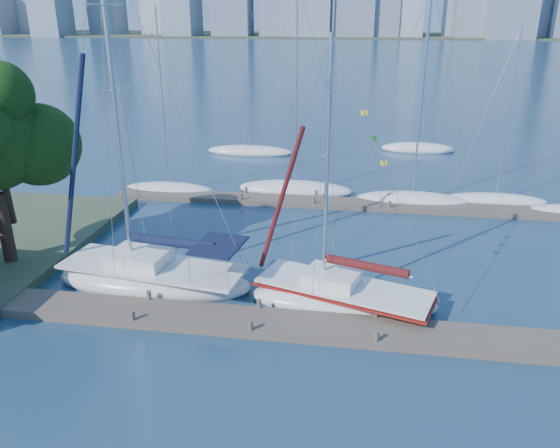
# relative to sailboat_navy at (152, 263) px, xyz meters

# --- Properties ---
(ground) EXTENTS (700.00, 700.00, 0.00)m
(ground) POSITION_rel_sailboat_navy_xyz_m (5.52, -2.81, -1.23)
(ground) COLOR #18344D
(ground) RESTS_ON ground
(near_dock) EXTENTS (26.00, 2.00, 0.40)m
(near_dock) POSITION_rel_sailboat_navy_xyz_m (5.52, -2.81, -1.03)
(near_dock) COLOR brown
(near_dock) RESTS_ON ground
(far_dock) EXTENTS (30.00, 1.80, 0.36)m
(far_dock) POSITION_rel_sailboat_navy_xyz_m (7.52, 13.19, -1.05)
(far_dock) COLOR brown
(far_dock) RESTS_ON ground
(far_shore) EXTENTS (800.00, 100.00, 1.50)m
(far_shore) POSITION_rel_sailboat_navy_xyz_m (5.52, 317.19, -1.23)
(far_shore) COLOR #38472D
(far_shore) RESTS_ON ground
(sailboat_navy) EXTENTS (9.90, 4.40, 16.56)m
(sailboat_navy) POSITION_rel_sailboat_navy_xyz_m (0.00, 0.00, 0.00)
(sailboat_navy) COLOR white
(sailboat_navy) RESTS_ON ground
(sailboat_maroon) EXTENTS (8.80, 5.11, 12.23)m
(sailboat_maroon) POSITION_rel_sailboat_navy_xyz_m (9.06, -0.41, -0.30)
(sailboat_maroon) COLOR white
(sailboat_maroon) RESTS_ON ground
(bg_boat_0) EXTENTS (7.07, 4.40, 13.12)m
(bg_boat_0) POSITION_rel_sailboat_navy_xyz_m (-4.33, 14.27, -0.97)
(bg_boat_0) COLOR white
(bg_boat_0) RESTS_ON ground
(bg_boat_1) EXTENTS (8.77, 4.98, 14.69)m
(bg_boat_1) POSITION_rel_sailboat_navy_xyz_m (4.82, 15.66, -0.94)
(bg_boat_1) COLOR white
(bg_boat_1) RESTS_ON ground
(bg_boat_3) EXTENTS (7.95, 3.47, 14.52)m
(bg_boat_3) POSITION_rel_sailboat_navy_xyz_m (13.13, 14.42, -0.94)
(bg_boat_3) COLOR white
(bg_boat_3) RESTS_ON ground
(bg_boat_4) EXTENTS (7.12, 4.17, 11.88)m
(bg_boat_4) POSITION_rel_sailboat_navy_xyz_m (18.89, 15.54, -1.01)
(bg_boat_4) COLOR white
(bg_boat_4) RESTS_ON ground
(bg_boat_6) EXTENTS (8.13, 2.54, 13.92)m
(bg_boat_6) POSITION_rel_sailboat_navy_xyz_m (-0.89, 26.79, -0.96)
(bg_boat_6) COLOR white
(bg_boat_6) RESTS_ON ground
(bg_boat_7) EXTENTS (7.20, 3.62, 15.86)m
(bg_boat_7) POSITION_rel_sailboat_navy_xyz_m (14.75, 30.30, -0.92)
(bg_boat_7) COLOR white
(bg_boat_7) RESTS_ON ground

